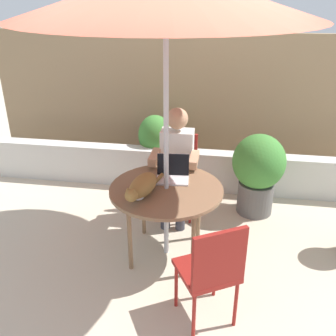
{
  "coord_description": "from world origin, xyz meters",
  "views": [
    {
      "loc": [
        0.49,
        -3.0,
        2.35
      ],
      "look_at": [
        0.0,
        0.1,
        0.86
      ],
      "focal_mm": 41.2,
      "sensor_mm": 36.0,
      "label": 1
    }
  ],
  "objects_px": {
    "patio_table": "(166,193)",
    "chair_empty": "(212,268)",
    "person_seated": "(176,160)",
    "cat": "(142,187)",
    "chair_occupied": "(178,168)",
    "laptop": "(173,172)",
    "potted_plant_corner": "(258,170)",
    "potted_plant_by_chair": "(155,142)"
  },
  "relations": [
    {
      "from": "chair_occupied",
      "to": "potted_plant_by_chair",
      "type": "distance_m",
      "value": 0.87
    },
    {
      "from": "chair_empty",
      "to": "laptop",
      "type": "distance_m",
      "value": 1.13
    },
    {
      "from": "potted_plant_corner",
      "to": "chair_occupied",
      "type": "bearing_deg",
      "value": -173.33
    },
    {
      "from": "potted_plant_by_chair",
      "to": "potted_plant_corner",
      "type": "relative_size",
      "value": 0.94
    },
    {
      "from": "person_seated",
      "to": "potted_plant_by_chair",
      "type": "xyz_separation_m",
      "value": [
        -0.4,
        0.93,
        -0.2
      ]
    },
    {
      "from": "potted_plant_by_chair",
      "to": "person_seated",
      "type": "bearing_deg",
      "value": -66.64
    },
    {
      "from": "cat",
      "to": "person_seated",
      "type": "bearing_deg",
      "value": 77.15
    },
    {
      "from": "patio_table",
      "to": "cat",
      "type": "xyz_separation_m",
      "value": [
        -0.18,
        -0.16,
        0.14
      ]
    },
    {
      "from": "person_seated",
      "to": "cat",
      "type": "height_order",
      "value": "person_seated"
    },
    {
      "from": "chair_occupied",
      "to": "cat",
      "type": "bearing_deg",
      "value": -100.8
    },
    {
      "from": "potted_plant_by_chair",
      "to": "potted_plant_corner",
      "type": "xyz_separation_m",
      "value": [
        1.27,
        -0.67,
        0.02
      ]
    },
    {
      "from": "patio_table",
      "to": "laptop",
      "type": "relative_size",
      "value": 3.19
    },
    {
      "from": "potted_plant_by_chair",
      "to": "chair_empty",
      "type": "bearing_deg",
      "value": -70.09
    },
    {
      "from": "patio_table",
      "to": "laptop",
      "type": "xyz_separation_m",
      "value": [
        0.03,
        0.21,
        0.12
      ]
    },
    {
      "from": "chair_occupied",
      "to": "potted_plant_corner",
      "type": "distance_m",
      "value": 0.88
    },
    {
      "from": "patio_table",
      "to": "person_seated",
      "type": "distance_m",
      "value": 0.65
    },
    {
      "from": "patio_table",
      "to": "cat",
      "type": "bearing_deg",
      "value": -138.23
    },
    {
      "from": "potted_plant_by_chair",
      "to": "cat",
      "type": "bearing_deg",
      "value": -82.86
    },
    {
      "from": "cat",
      "to": "potted_plant_corner",
      "type": "xyz_separation_m",
      "value": [
        1.06,
        1.07,
        -0.27
      ]
    },
    {
      "from": "chair_occupied",
      "to": "laptop",
      "type": "xyz_separation_m",
      "value": [
        0.03,
        -0.6,
        0.24
      ]
    },
    {
      "from": "laptop",
      "to": "potted_plant_corner",
      "type": "distance_m",
      "value": 1.12
    },
    {
      "from": "person_seated",
      "to": "potted_plant_by_chair",
      "type": "height_order",
      "value": "person_seated"
    },
    {
      "from": "patio_table",
      "to": "chair_occupied",
      "type": "relative_size",
      "value": 1.14
    },
    {
      "from": "chair_occupied",
      "to": "laptop",
      "type": "height_order",
      "value": "laptop"
    },
    {
      "from": "patio_table",
      "to": "chair_occupied",
      "type": "xyz_separation_m",
      "value": [
        0.0,
        0.8,
        -0.12
      ]
    },
    {
      "from": "patio_table",
      "to": "potted_plant_corner",
      "type": "relative_size",
      "value": 1.1
    },
    {
      "from": "patio_table",
      "to": "potted_plant_by_chair",
      "type": "relative_size",
      "value": 1.18
    },
    {
      "from": "chair_occupied",
      "to": "chair_empty",
      "type": "bearing_deg",
      "value": -74.01
    },
    {
      "from": "patio_table",
      "to": "chair_empty",
      "type": "xyz_separation_m",
      "value": [
        0.46,
        -0.81,
        -0.12
      ]
    },
    {
      "from": "cat",
      "to": "potted_plant_by_chair",
      "type": "xyz_separation_m",
      "value": [
        -0.22,
        1.74,
        -0.29
      ]
    },
    {
      "from": "cat",
      "to": "potted_plant_corner",
      "type": "relative_size",
      "value": 0.69
    },
    {
      "from": "laptop",
      "to": "potted_plant_by_chair",
      "type": "relative_size",
      "value": 0.37
    },
    {
      "from": "cat",
      "to": "chair_occupied",
      "type": "bearing_deg",
      "value": 79.2
    },
    {
      "from": "chair_empty",
      "to": "person_seated",
      "type": "height_order",
      "value": "person_seated"
    },
    {
      "from": "chair_occupied",
      "to": "laptop",
      "type": "distance_m",
      "value": 0.64
    },
    {
      "from": "chair_empty",
      "to": "potted_plant_by_chair",
      "type": "distance_m",
      "value": 2.54
    },
    {
      "from": "laptop",
      "to": "potted_plant_corner",
      "type": "bearing_deg",
      "value": 39.57
    },
    {
      "from": "patio_table",
      "to": "chair_occupied",
      "type": "height_order",
      "value": "chair_occupied"
    },
    {
      "from": "laptop",
      "to": "cat",
      "type": "height_order",
      "value": "laptop"
    },
    {
      "from": "chair_occupied",
      "to": "patio_table",
      "type": "bearing_deg",
      "value": -90.0
    },
    {
      "from": "potted_plant_by_chair",
      "to": "patio_table",
      "type": "bearing_deg",
      "value": -75.67
    },
    {
      "from": "potted_plant_corner",
      "to": "laptop",
      "type": "bearing_deg",
      "value": -140.43
    }
  ]
}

